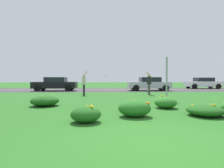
% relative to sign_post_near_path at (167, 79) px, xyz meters
% --- Properties ---
extents(ground_plane, '(120.00, 120.00, 0.00)m').
position_rel_sign_post_near_path_xyz_m(ground_plane, '(-2.62, 2.24, -1.26)').
color(ground_plane, '#26601E').
extents(highway_strip, '(120.00, 8.84, 0.01)m').
position_rel_sign_post_near_path_xyz_m(highway_strip, '(-2.62, 11.27, -1.25)').
color(highway_strip, '#38383A').
rests_on(highway_strip, ground).
extents(highway_center_stripe, '(120.00, 0.16, 0.00)m').
position_rel_sign_post_near_path_xyz_m(highway_center_stripe, '(-2.62, 11.27, -1.25)').
color(highway_center_stripe, yellow).
rests_on(highway_center_stripe, ground).
extents(daylily_clump_mid_center, '(0.88, 0.82, 0.50)m').
position_rel_sign_post_near_path_xyz_m(daylily_clump_mid_center, '(-4.10, -5.10, -1.03)').
color(daylily_clump_mid_center, '#1E5619').
rests_on(daylily_clump_mid_center, ground).
extents(daylily_clump_front_right, '(1.08, 0.90, 0.56)m').
position_rel_sign_post_near_path_xyz_m(daylily_clump_front_right, '(-2.57, -4.38, -0.98)').
color(daylily_clump_front_right, '#23661E').
rests_on(daylily_clump_front_right, ground).
extents(daylily_clump_front_left, '(0.93, 0.96, 0.55)m').
position_rel_sign_post_near_path_xyz_m(daylily_clump_front_left, '(-0.96, -2.67, -1.01)').
color(daylily_clump_front_left, '#2D7526').
rests_on(daylily_clump_front_left, ground).
extents(daylily_clump_near_camera, '(1.28, 1.26, 0.52)m').
position_rel_sign_post_near_path_xyz_m(daylily_clump_near_camera, '(-6.32, -1.83, -1.02)').
color(daylily_clump_near_camera, '#1E5619').
rests_on(daylily_clump_near_camera, ground).
extents(daylily_clump_front_center, '(1.21, 1.21, 0.43)m').
position_rel_sign_post_near_path_xyz_m(daylily_clump_front_center, '(-0.17, -4.34, -1.07)').
color(daylily_clump_front_center, '#1E5619').
rests_on(daylily_clump_front_center, ground).
extents(sign_post_near_path, '(0.07, 0.10, 2.51)m').
position_rel_sign_post_near_path_xyz_m(sign_post_near_path, '(0.00, 0.00, 0.00)').
color(sign_post_near_path, '#93969B').
rests_on(sign_post_near_path, ground).
extents(person_thrower_white_shirt, '(0.43, 0.49, 1.87)m').
position_rel_sign_post_near_path_xyz_m(person_thrower_white_shirt, '(-5.16, 3.70, -0.27)').
color(person_thrower_white_shirt, silver).
rests_on(person_thrower_white_shirt, ground).
extents(person_catcher_dark_shirt, '(0.46, 0.50, 1.83)m').
position_rel_sign_post_near_path_xyz_m(person_catcher_dark_shirt, '(-0.07, 3.87, -0.27)').
color(person_catcher_dark_shirt, '#232328').
rests_on(person_catcher_dark_shirt, ground).
extents(frisbee_white, '(0.26, 0.26, 0.04)m').
position_rel_sign_post_near_path_xyz_m(frisbee_white, '(-3.58, 3.77, 0.28)').
color(frisbee_white, white).
extents(car_white_leftmost, '(4.50, 2.00, 1.45)m').
position_rel_sign_post_near_path_xyz_m(car_white_leftmost, '(9.44, 13.26, -0.52)').
color(car_white_leftmost, silver).
rests_on(car_white_leftmost, ground).
extents(car_silver_center_left, '(4.50, 2.00, 1.45)m').
position_rel_sign_post_near_path_xyz_m(car_silver_center_left, '(1.26, 9.28, -0.52)').
color(car_silver_center_left, '#B7BABF').
rests_on(car_silver_center_left, ground).
extents(car_black_center_right, '(4.50, 2.00, 1.45)m').
position_rel_sign_post_near_path_xyz_m(car_black_center_right, '(-8.83, 9.28, -0.52)').
color(car_black_center_right, black).
rests_on(car_black_center_right, ground).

